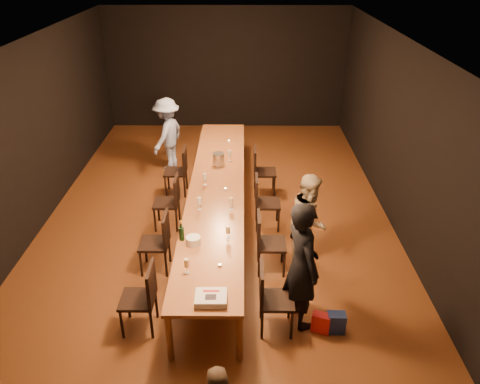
{
  "coord_description": "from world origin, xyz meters",
  "views": [
    {
      "loc": [
        0.43,
        -6.81,
        4.3
      ],
      "look_at": [
        0.39,
        -0.63,
        1.0
      ],
      "focal_mm": 35.0,
      "sensor_mm": 36.0,
      "label": 1
    }
  ],
  "objects_px": {
    "chair_right_0": "(277,299)",
    "woman_birthday": "(302,265)",
    "table": "(217,190)",
    "man_blue": "(167,134)",
    "chair_left_1": "(154,243)",
    "chair_left_2": "(166,202)",
    "champagne_bottle": "(181,231)",
    "woman_tan": "(310,218)",
    "chair_left_3": "(175,171)",
    "chair_right_3": "(265,171)",
    "chair_right_2": "(268,203)",
    "birthday_cake": "(211,298)",
    "ice_bucket": "(218,159)",
    "chair_left_0": "(137,299)",
    "plate_stack": "(193,241)",
    "chair_right_1": "(271,243)"
  },
  "relations": [
    {
      "from": "chair_right_0",
      "to": "woman_birthday",
      "type": "relative_size",
      "value": 0.54
    },
    {
      "from": "table",
      "to": "man_blue",
      "type": "height_order",
      "value": "man_blue"
    },
    {
      "from": "chair_right_0",
      "to": "chair_left_1",
      "type": "bearing_deg",
      "value": -125.22
    },
    {
      "from": "chair_left_2",
      "to": "champagne_bottle",
      "type": "xyz_separation_m",
      "value": [
        0.46,
        -1.54,
        0.43
      ]
    },
    {
      "from": "table",
      "to": "chair_left_2",
      "type": "relative_size",
      "value": 6.45
    },
    {
      "from": "chair_left_1",
      "to": "woman_tan",
      "type": "relative_size",
      "value": 0.65
    },
    {
      "from": "woman_tan",
      "to": "chair_left_3",
      "type": "bearing_deg",
      "value": 65.06
    },
    {
      "from": "chair_right_0",
      "to": "chair_right_3",
      "type": "relative_size",
      "value": 1.0
    },
    {
      "from": "chair_left_3",
      "to": "woman_birthday",
      "type": "xyz_separation_m",
      "value": [
        2.0,
        -3.44,
        0.39
      ]
    },
    {
      "from": "chair_right_0",
      "to": "chair_right_3",
      "type": "bearing_deg",
      "value": 180.0
    },
    {
      "from": "chair_right_2",
      "to": "birthday_cake",
      "type": "xyz_separation_m",
      "value": [
        -0.77,
        -2.76,
        0.33
      ]
    },
    {
      "from": "chair_right_2",
      "to": "chair_left_3",
      "type": "height_order",
      "value": "same"
    },
    {
      "from": "chair_left_3",
      "to": "chair_right_0",
      "type": "bearing_deg",
      "value": -154.72
    },
    {
      "from": "chair_left_1",
      "to": "man_blue",
      "type": "relative_size",
      "value": 0.61
    },
    {
      "from": "chair_left_1",
      "to": "ice_bucket",
      "type": "xyz_separation_m",
      "value": [
        0.84,
        2.06,
        0.4
      ]
    },
    {
      "from": "woman_birthday",
      "to": "ice_bucket",
      "type": "height_order",
      "value": "woman_birthday"
    },
    {
      "from": "ice_bucket",
      "to": "chair_left_1",
      "type": "bearing_deg",
      "value": -112.22
    },
    {
      "from": "chair_left_3",
      "to": "champagne_bottle",
      "type": "relative_size",
      "value": 3.1
    },
    {
      "from": "woman_birthday",
      "to": "chair_left_3",
      "type": "bearing_deg",
      "value": 9.13
    },
    {
      "from": "chair_left_0",
      "to": "ice_bucket",
      "type": "distance_m",
      "value": 3.4
    },
    {
      "from": "table",
      "to": "chair_left_2",
      "type": "bearing_deg",
      "value": 180.0
    },
    {
      "from": "chair_right_0",
      "to": "plate_stack",
      "type": "bearing_deg",
      "value": -125.28
    },
    {
      "from": "chair_left_3",
      "to": "woman_tan",
      "type": "xyz_separation_m",
      "value": [
        2.27,
        -2.11,
        0.25
      ]
    },
    {
      "from": "birthday_cake",
      "to": "champagne_bottle",
      "type": "height_order",
      "value": "champagne_bottle"
    },
    {
      "from": "table",
      "to": "chair_left_2",
      "type": "height_order",
      "value": "chair_left_2"
    },
    {
      "from": "chair_right_2",
      "to": "champagne_bottle",
      "type": "relative_size",
      "value": 3.1
    },
    {
      "from": "chair_right_1",
      "to": "chair_left_2",
      "type": "distance_m",
      "value": 2.08
    },
    {
      "from": "chair_right_3",
      "to": "champagne_bottle",
      "type": "bearing_deg",
      "value": -24.28
    },
    {
      "from": "chair_right_1",
      "to": "chair_left_0",
      "type": "xyz_separation_m",
      "value": [
        -1.7,
        -1.2,
        0.0
      ]
    },
    {
      "from": "woman_birthday",
      "to": "man_blue",
      "type": "bearing_deg",
      "value": 5.45
    },
    {
      "from": "table",
      "to": "champagne_bottle",
      "type": "xyz_separation_m",
      "value": [
        -0.39,
        -1.54,
        0.2
      ]
    },
    {
      "from": "chair_right_3",
      "to": "champagne_bottle",
      "type": "distance_m",
      "value": 3.04
    },
    {
      "from": "chair_left_1",
      "to": "chair_right_1",
      "type": "bearing_deg",
      "value": -90.0
    },
    {
      "from": "chair_right_2",
      "to": "birthday_cake",
      "type": "distance_m",
      "value": 2.89
    },
    {
      "from": "chair_left_0",
      "to": "chair_right_2",
      "type": "bearing_deg",
      "value": -35.31
    },
    {
      "from": "woman_birthday",
      "to": "ice_bucket",
      "type": "distance_m",
      "value": 3.31
    },
    {
      "from": "chair_right_2",
      "to": "plate_stack",
      "type": "bearing_deg",
      "value": -33.22
    },
    {
      "from": "plate_stack",
      "to": "ice_bucket",
      "type": "relative_size",
      "value": 0.86
    },
    {
      "from": "chair_left_2",
      "to": "woman_tan",
      "type": "relative_size",
      "value": 0.65
    },
    {
      "from": "chair_right_3",
      "to": "plate_stack",
      "type": "relative_size",
      "value": 4.71
    },
    {
      "from": "chair_right_0",
      "to": "chair_left_0",
      "type": "xyz_separation_m",
      "value": [
        -1.7,
        0.0,
        0.0
      ]
    },
    {
      "from": "chair_left_3",
      "to": "birthday_cake",
      "type": "relative_size",
      "value": 2.59
    },
    {
      "from": "woman_tan",
      "to": "plate_stack",
      "type": "xyz_separation_m",
      "value": [
        -1.64,
        -0.73,
        0.09
      ]
    },
    {
      "from": "chair_right_1",
      "to": "woman_tan",
      "type": "bearing_deg",
      "value": 116.85
    },
    {
      "from": "chair_right_0",
      "to": "table",
      "type": "bearing_deg",
      "value": -160.5
    },
    {
      "from": "table",
      "to": "chair_left_3",
      "type": "relative_size",
      "value": 6.45
    },
    {
      "from": "chair_right_3",
      "to": "table",
      "type": "bearing_deg",
      "value": -35.31
    },
    {
      "from": "chair_right_1",
      "to": "man_blue",
      "type": "xyz_separation_m",
      "value": [
        -2.0,
        3.57,
        0.3
      ]
    },
    {
      "from": "chair_left_0",
      "to": "woman_birthday",
      "type": "xyz_separation_m",
      "value": [
        2.0,
        0.16,
        0.39
      ]
    },
    {
      "from": "chair_right_2",
      "to": "ice_bucket",
      "type": "bearing_deg",
      "value": -135.27
    }
  ]
}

